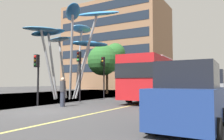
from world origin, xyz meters
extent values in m
cube|color=#424244|center=(0.00, 0.00, -0.05)|extent=(120.00, 240.00, 0.10)
cube|color=#E0D666|center=(2.59, 0.00, 0.00)|extent=(0.16, 144.00, 0.01)
cube|color=red|center=(2.74, 9.60, 1.82)|extent=(3.08, 10.16, 2.93)
cube|color=black|center=(2.74, 9.60, 2.23)|extent=(3.11, 10.26, 0.94)
cube|color=yellow|center=(2.49, 14.56, 2.98)|extent=(1.42, 0.17, 0.36)
cube|color=#B2B2B7|center=(2.74, 9.60, 3.40)|extent=(2.11, 3.61, 0.24)
cylinder|color=black|center=(3.87, 12.77, 0.48)|extent=(0.33, 0.97, 0.96)
cylinder|color=black|center=(1.30, 12.65, 0.48)|extent=(0.33, 0.97, 0.96)
cylinder|color=black|center=(4.17, 6.91, 0.48)|extent=(0.33, 0.97, 0.96)
cylinder|color=black|center=(1.59, 6.78, 0.48)|extent=(0.33, 0.97, 0.96)
cylinder|color=#9EA0A5|center=(-3.14, 7.70, 3.70)|extent=(2.78, 0.26, 7.48)
ellipsoid|color=#388EDB|center=(-1.85, 7.67, 7.41)|extent=(4.43, 1.30, 1.04)
cylinder|color=#9EA0A5|center=(-3.99, 8.51, 2.56)|extent=(1.24, 1.07, 5.17)
ellipsoid|color=#388EDB|center=(-3.51, 8.90, 5.12)|extent=(3.42, 3.11, 0.65)
cylinder|color=#9EA0A5|center=(-5.43, 9.72, 3.54)|extent=(0.55, 1.49, 7.12)
ellipsoid|color=#4CA3E5|center=(-5.58, 10.34, 7.08)|extent=(2.47, 3.97, 0.98)
cylinder|color=#9EA0A5|center=(-6.31, 8.30, 2.92)|extent=(1.92, 0.94, 5.90)
ellipsoid|color=#4CA3E5|center=(-7.15, 8.64, 5.84)|extent=(4.46, 2.80, 0.55)
cylinder|color=#9EA0A5|center=(-6.27, 6.89, 3.05)|extent=(1.01, 0.74, 6.13)
ellipsoid|color=#388EDB|center=(-6.63, 6.66, 6.11)|extent=(3.33, 2.81, 0.92)
cylinder|color=#9EA0A5|center=(-5.78, 5.89, 3.04)|extent=(0.83, 1.50, 6.12)
ellipsoid|color=#4CA3E5|center=(-6.06, 5.27, 6.08)|extent=(2.46, 3.33, 0.52)
cylinder|color=#9EA0A5|center=(-3.64, 6.45, 3.57)|extent=(1.72, 1.72, 7.19)
ellipsoid|color=#2D7FD1|center=(-2.92, 5.73, 7.13)|extent=(3.55, 3.58, 0.65)
cylinder|color=black|center=(-2.46, 1.89, 1.62)|extent=(0.12, 0.12, 3.24)
cube|color=black|center=(-2.46, 1.75, 2.84)|extent=(0.28, 0.24, 0.80)
sphere|color=red|center=(-2.46, 1.62, 3.10)|extent=(0.18, 0.18, 0.18)
sphere|color=#3A2707|center=(-2.46, 1.62, 2.84)|extent=(0.18, 0.18, 0.18)
sphere|color=black|center=(-2.46, 1.62, 2.58)|extent=(0.18, 0.18, 0.18)
cylinder|color=black|center=(-2.03, 5.62, 1.93)|extent=(0.12, 0.12, 3.87)
cube|color=black|center=(-2.03, 5.48, 3.47)|extent=(0.28, 0.24, 0.80)
sphere|color=#390706|center=(-2.03, 5.35, 3.73)|extent=(0.18, 0.18, 0.18)
sphere|color=#3A2707|center=(-2.03, 5.35, 3.47)|extent=(0.18, 0.18, 0.18)
sphere|color=green|center=(-2.03, 5.35, 3.21)|extent=(0.18, 0.18, 0.18)
cylinder|color=black|center=(-2.12, 9.24, 1.91)|extent=(0.12, 0.12, 3.82)
cube|color=black|center=(-2.12, 9.10, 3.42)|extent=(0.28, 0.24, 0.80)
sphere|color=#390706|center=(-2.12, 8.97, 3.68)|extent=(0.18, 0.18, 0.18)
sphere|color=orange|center=(-2.12, 8.97, 3.42)|extent=(0.18, 0.18, 0.18)
sphere|color=black|center=(-2.12, 8.97, 3.16)|extent=(0.18, 0.18, 0.18)
cube|color=navy|center=(7.22, -0.58, 0.74)|extent=(1.80, 3.82, 1.12)
cube|color=black|center=(7.22, -0.58, 1.70)|extent=(1.65, 2.10, 0.79)
cylinder|color=black|center=(8.12, 0.61, 0.30)|extent=(0.20, 0.60, 0.60)
cylinder|color=black|center=(6.32, 0.61, 0.30)|extent=(0.20, 0.60, 0.60)
cylinder|color=black|center=(8.12, -1.76, 0.30)|extent=(0.20, 0.60, 0.60)
cylinder|color=black|center=(6.32, -1.76, 0.30)|extent=(0.20, 0.60, 0.60)
cube|color=gray|center=(7.08, 6.28, 0.80)|extent=(1.76, 3.80, 1.24)
cube|color=black|center=(7.08, 6.28, 1.81)|extent=(1.62, 2.09, 0.78)
cylinder|color=black|center=(6.20, 7.46, 0.30)|extent=(0.20, 0.60, 0.60)
cylinder|color=black|center=(6.20, 5.10, 0.30)|extent=(0.20, 0.60, 0.60)
cube|color=maroon|center=(7.06, 13.17, 0.76)|extent=(1.77, 4.29, 1.16)
cube|color=black|center=(7.06, 13.17, 1.72)|extent=(1.63, 2.36, 0.77)
cylinder|color=black|center=(6.18, 14.51, 0.30)|extent=(0.20, 0.60, 0.60)
cylinder|color=black|center=(6.18, 11.84, 0.30)|extent=(0.20, 0.60, 0.60)
cylinder|color=brown|center=(-6.61, 17.19, 1.57)|extent=(0.33, 0.33, 3.13)
sphere|color=#2D6B2D|center=(-6.57, 17.14, 4.59)|extent=(3.67, 3.67, 3.67)
sphere|color=#2D6B2D|center=(-6.66, 16.19, 4.35)|extent=(3.95, 3.95, 3.95)
sphere|color=#2D6B2D|center=(-5.57, 17.64, 5.43)|extent=(2.60, 2.60, 2.60)
cylinder|color=#2D3342|center=(-0.77, 2.33, 0.45)|extent=(0.29, 0.29, 0.89)
cylinder|color=#333338|center=(-0.77, 2.33, 1.23)|extent=(0.34, 0.34, 0.67)
sphere|color=beige|center=(-0.77, 2.33, 1.68)|extent=(0.22, 0.22, 0.22)
cube|color=#936B4C|center=(-15.92, 37.05, 9.50)|extent=(22.39, 13.85, 18.99)
cube|color=#1E2838|center=(-15.92, 30.11, 4.59)|extent=(21.05, 0.08, 1.77)
cube|color=#1E2838|center=(-15.92, 30.11, 7.75)|extent=(21.05, 0.08, 1.77)
cube|color=#1E2838|center=(-15.92, 30.11, 10.92)|extent=(21.05, 0.08, 1.77)
cube|color=#1E2838|center=(-15.92, 30.11, 14.09)|extent=(21.05, 0.08, 1.77)
cube|color=#1E2838|center=(-15.92, 30.11, 17.25)|extent=(21.05, 0.08, 1.77)
camera|label=1|loc=(8.61, -7.89, 1.47)|focal=35.32mm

